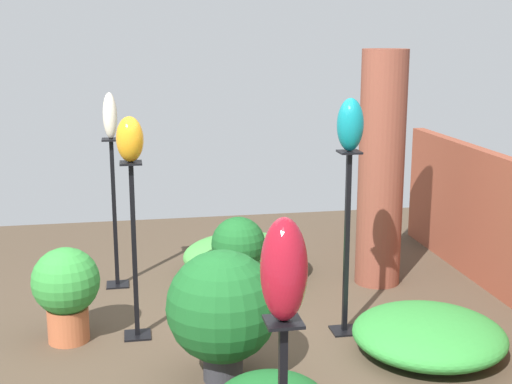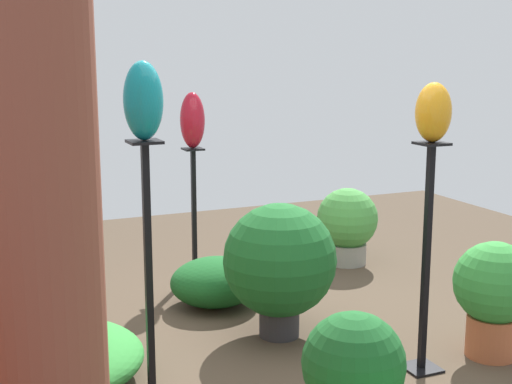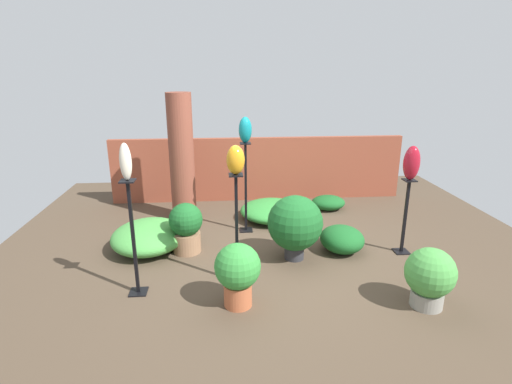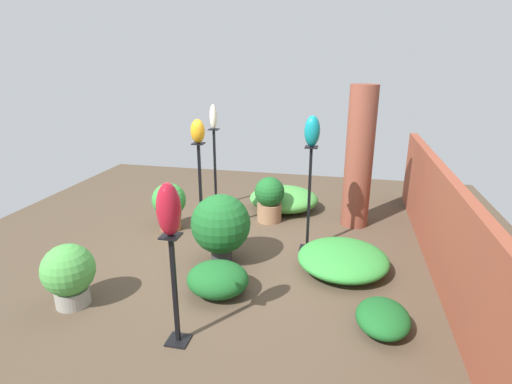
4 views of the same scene
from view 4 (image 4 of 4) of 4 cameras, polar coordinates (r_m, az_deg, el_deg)
ground_plane at (r=5.40m, az=-3.45°, el=-8.67°), size 8.00×8.00×0.00m
brick_wall_back at (r=5.11m, az=25.14°, el=-4.59°), size 5.60×0.12×1.22m
brick_pillar at (r=6.14m, az=14.51°, el=4.72°), size 0.41×0.41×2.13m
pedestal_ivory at (r=6.91m, az=-5.86°, el=2.96°), size 0.20×0.20×1.36m
pedestal_ruby at (r=3.69m, az=-11.43°, el=-14.27°), size 0.20×0.20×1.06m
pedestal_teal at (r=5.29m, az=7.57°, el=-1.65°), size 0.20×0.20×1.42m
pedestal_amber at (r=5.82m, az=-7.92°, el=-0.11°), size 0.20×0.20×1.35m
art_vase_ivory at (r=6.72m, az=-6.12°, el=10.64°), size 0.13×0.12×0.40m
art_vase_ruby at (r=3.33m, az=-12.30°, el=-2.45°), size 0.22×0.20×0.46m
art_vase_teal at (r=5.04m, az=8.03°, el=8.62°), size 0.20×0.20×0.39m
art_vase_amber at (r=5.60m, az=-8.32°, el=8.60°), size 0.21×0.20×0.33m
potted_plant_mid_right at (r=4.98m, az=-5.05°, el=-4.70°), size 0.74×0.74×0.89m
potted_plant_front_left at (r=4.61m, az=-25.18°, el=-10.44°), size 0.54×0.54×0.68m
potted_plant_mid_left at (r=6.09m, az=-12.29°, el=-1.59°), size 0.50×0.50×0.72m
potted_plant_near_pillar at (r=6.29m, az=1.94°, el=-0.85°), size 0.47×0.47×0.72m
foliage_bed_east at (r=4.47m, az=-5.49°, el=-12.28°), size 0.62×0.68×0.36m
foliage_bed_west at (r=4.14m, az=17.67°, el=-16.76°), size 0.61×0.51×0.26m
foliage_bed_center at (r=5.04m, az=12.31°, el=-9.31°), size 1.10×1.10×0.30m
foliage_bed_rear at (r=6.84m, az=3.99°, el=-0.97°), size 1.04×1.17×0.38m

